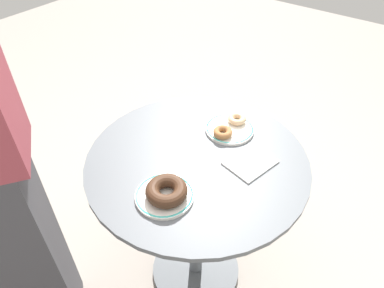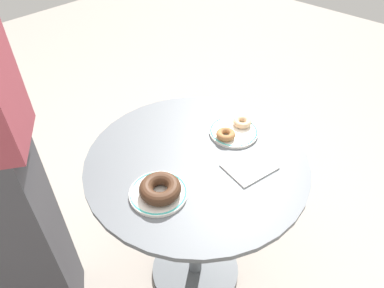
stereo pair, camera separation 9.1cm
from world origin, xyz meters
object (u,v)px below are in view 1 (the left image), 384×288
plate_right (230,129)px  donut_chocolate (167,191)px  donut_cinnamon (223,132)px  cafe_table (197,202)px  paper_napkin (250,162)px  donut_glazed (237,119)px  plate_left (165,195)px

plate_right → donut_chocolate: size_ratio=1.42×
donut_cinnamon → donut_chocolate: bearing=-176.2°
cafe_table → paper_napkin: bearing=-60.2°
paper_napkin → donut_glazed: bearing=43.5°
cafe_table → donut_glazed: (0.24, -0.01, 0.24)m
cafe_table → plate_left: size_ratio=4.23×
plate_left → donut_glazed: 0.43m
plate_left → donut_cinnamon: 0.33m
donut_chocolate → donut_cinnamon: bearing=3.8°
plate_left → paper_napkin: size_ratio=1.16×
cafe_table → plate_right: bearing=-1.9°
plate_right → cafe_table: bearing=178.1°
plate_right → donut_cinnamon: size_ratio=2.57×
plate_right → donut_chocolate: 0.38m
donut_glazed → paper_napkin: (-0.15, -0.14, -0.02)m
donut_glazed → plate_left: bearing=-178.2°
plate_right → paper_napkin: bearing=-125.7°
plate_right → plate_left: bearing=-177.9°
plate_left → donut_chocolate: (0.00, -0.01, 0.03)m
plate_left → paper_napkin: bearing=-25.3°
cafe_table → paper_napkin: size_ratio=4.92×
plate_right → donut_cinnamon: 0.05m
plate_left → donut_chocolate: bearing=-88.3°
plate_left → donut_chocolate: size_ratio=1.41×
cafe_table → plate_left: 0.30m
donut_chocolate → paper_napkin: 0.30m
cafe_table → donut_chocolate: bearing=-171.2°
plate_left → plate_right: (0.38, 0.01, 0.00)m
cafe_table → plate_left: (-0.19, -0.02, 0.23)m
donut_cinnamon → paper_napkin: 0.15m
donut_glazed → donut_cinnamon: 0.10m
cafe_table → donut_chocolate: 0.32m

